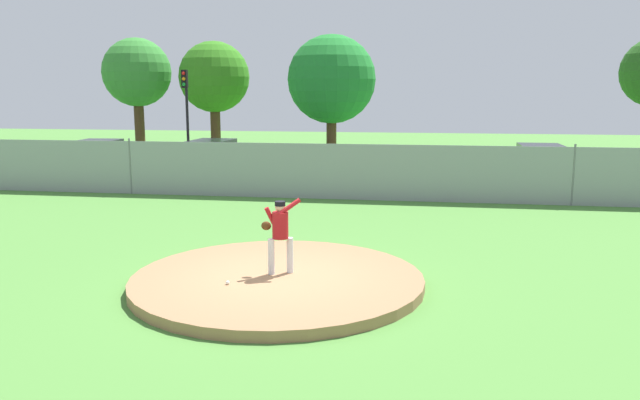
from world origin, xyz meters
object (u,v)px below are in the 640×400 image
at_px(parked_car_teal, 541,167).
at_px(traffic_light_near, 186,101).
at_px(pitcher_youth, 280,229).
at_px(traffic_cone_orange, 395,171).
at_px(baseball, 228,283).
at_px(parked_car_burgundy, 210,159).
at_px(parked_car_white, 95,158).

xyz_separation_m(parked_car_teal, traffic_light_near, (-16.53, 4.59, 2.51)).
relative_size(pitcher_youth, traffic_cone_orange, 2.79).
bearing_deg(pitcher_youth, baseball, -133.59).
height_order(traffic_cone_orange, traffic_light_near, traffic_light_near).
relative_size(pitcher_youth, traffic_light_near, 0.32).
bearing_deg(baseball, traffic_cone_orange, 81.43).
xyz_separation_m(parked_car_teal, traffic_cone_orange, (-5.85, 2.19, -0.55)).
bearing_deg(parked_car_teal, traffic_light_near, 164.47).
distance_m(parked_car_teal, parked_car_burgundy, 14.09).
bearing_deg(baseball, parked_car_white, 125.70).
height_order(parked_car_teal, parked_car_burgundy, parked_car_teal).
xyz_separation_m(traffic_cone_orange, traffic_light_near, (-10.68, 2.40, 3.06)).
relative_size(parked_car_teal, parked_car_white, 0.91).
height_order(parked_car_white, traffic_cone_orange, parked_car_white).
distance_m(baseball, parked_car_white, 18.91).
bearing_deg(traffic_cone_orange, traffic_light_near, 167.33).
bearing_deg(pitcher_youth, traffic_cone_orange, 83.86).
xyz_separation_m(parked_car_burgundy, parked_car_white, (-5.38, -0.30, -0.02)).
xyz_separation_m(pitcher_youth, traffic_light_near, (-8.94, 18.50, 2.21)).
relative_size(parked_car_burgundy, traffic_light_near, 0.99).
distance_m(pitcher_youth, parked_car_teal, 15.84).
bearing_deg(parked_car_teal, parked_car_burgundy, 176.46).
bearing_deg(parked_car_white, traffic_light_near, 54.10).
bearing_deg(pitcher_youth, parked_car_teal, 61.39).
bearing_deg(baseball, parked_car_teal, 60.34).
height_order(parked_car_teal, parked_car_white, parked_car_teal).
relative_size(parked_car_teal, parked_car_burgundy, 0.93).
xyz_separation_m(pitcher_youth, traffic_cone_orange, (1.73, 16.10, -0.85)).
relative_size(baseball, parked_car_white, 0.02).
distance_m(pitcher_youth, baseball, 1.48).
distance_m(parked_car_burgundy, traffic_cone_orange, 8.33).
bearing_deg(parked_car_white, parked_car_burgundy, 3.15).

